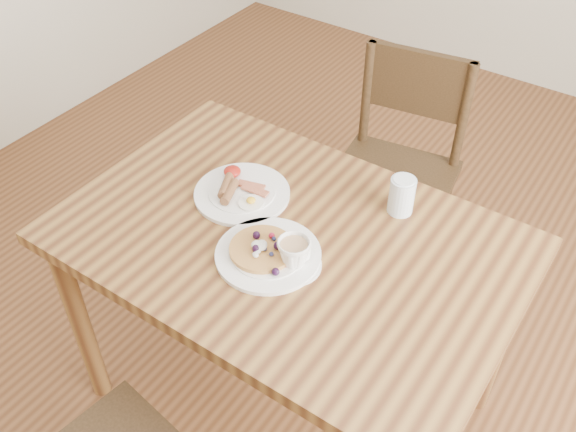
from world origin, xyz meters
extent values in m
plane|color=#542F18|center=(0.00, 0.00, 0.00)|extent=(5.00, 5.00, 0.00)
cube|color=brown|center=(0.00, 0.00, 0.73)|extent=(1.20, 0.80, 0.04)
cylinder|color=brown|center=(-0.54, -0.34, 0.35)|extent=(0.06, 0.06, 0.71)
cylinder|color=brown|center=(0.54, 0.34, 0.35)|extent=(0.06, 0.06, 0.71)
cylinder|color=brown|center=(-0.54, 0.34, 0.35)|extent=(0.06, 0.06, 0.71)
cube|color=#3D2816|center=(-0.03, 0.70, 0.45)|extent=(0.48, 0.48, 0.04)
cylinder|color=#3D2816|center=(-0.18, 0.50, 0.21)|extent=(0.04, 0.04, 0.43)
cylinder|color=#3D2816|center=(0.18, 0.55, 0.21)|extent=(0.04, 0.04, 0.43)
cylinder|color=#3D2816|center=(-0.24, 0.85, 0.21)|extent=(0.04, 0.04, 0.43)
cylinder|color=#3D2816|center=(0.12, 0.91, 0.21)|extent=(0.04, 0.04, 0.43)
cylinder|color=#3D2816|center=(0.12, 0.91, 0.67)|extent=(0.04, 0.04, 0.43)
cylinder|color=#3D2816|center=(-0.24, 0.85, 0.67)|extent=(0.04, 0.04, 0.43)
cube|color=#3D2816|center=(-0.06, 0.89, 0.76)|extent=(0.38, 0.09, 0.24)
cylinder|color=white|center=(0.00, -0.09, 0.76)|extent=(0.27, 0.27, 0.01)
cylinder|color=white|center=(0.00, -0.09, 0.76)|extent=(0.19, 0.19, 0.01)
cylinder|color=#B22D59|center=(0.05, -0.08, 0.77)|extent=(0.07, 0.07, 0.00)
cylinder|color=#C68C47|center=(-0.01, -0.10, 0.77)|extent=(0.17, 0.17, 0.01)
ellipsoid|color=white|center=(-0.02, -0.10, 0.79)|extent=(0.03, 0.03, 0.02)
ellipsoid|color=white|center=(0.00, -0.13, 0.79)|extent=(0.02, 0.02, 0.01)
cylinder|color=white|center=(0.07, -0.06, 0.79)|extent=(0.06, 0.06, 0.04)
cylinder|color=#591E07|center=(0.07, -0.06, 0.80)|extent=(0.05, 0.05, 0.00)
sphere|color=black|center=(0.02, -0.08, 0.79)|extent=(0.02, 0.02, 0.02)
sphere|color=#1E234C|center=(0.02, -0.06, 0.78)|extent=(0.01, 0.01, 0.01)
sphere|color=#1E234C|center=(0.00, -0.04, 0.78)|extent=(0.01, 0.01, 0.01)
sphere|color=#B21938|center=(-0.01, -0.06, 0.79)|extent=(0.02, 0.02, 0.02)
sphere|color=black|center=(-0.03, -0.07, 0.79)|extent=(0.02, 0.02, 0.02)
sphere|color=#1E234C|center=(-0.04, -0.09, 0.78)|extent=(0.01, 0.01, 0.01)
sphere|color=black|center=(-0.01, -0.10, 0.79)|extent=(0.02, 0.02, 0.02)
sphere|color=#1E234C|center=(0.00, -0.11, 0.78)|extent=(0.01, 0.01, 0.01)
sphere|color=#1E234C|center=(0.02, -0.10, 0.78)|extent=(0.01, 0.01, 0.01)
sphere|color=#1E234C|center=(0.07, -0.14, 0.77)|extent=(0.01, 0.01, 0.01)
sphere|color=#B21938|center=(0.08, -0.10, 0.77)|extent=(0.01, 0.01, 0.01)
sphere|color=black|center=(0.08, -0.06, 0.78)|extent=(0.02, 0.02, 0.02)
sphere|color=#1E234C|center=(0.05, -0.03, 0.77)|extent=(0.01, 0.01, 0.01)
cylinder|color=white|center=(-0.20, 0.06, 0.76)|extent=(0.27, 0.27, 0.01)
cylinder|color=white|center=(-0.20, 0.06, 0.76)|extent=(0.19, 0.19, 0.01)
cylinder|color=brown|center=(-0.24, 0.04, 0.78)|extent=(0.06, 0.10, 0.03)
cylinder|color=brown|center=(-0.22, 0.03, 0.78)|extent=(0.06, 0.10, 0.03)
cube|color=maroon|center=(-0.19, 0.09, 0.77)|extent=(0.08, 0.04, 0.01)
cube|color=maroon|center=(-0.17, 0.08, 0.77)|extent=(0.08, 0.03, 0.01)
cylinder|color=white|center=(-0.15, 0.03, 0.77)|extent=(0.07, 0.07, 0.00)
ellipsoid|color=yellow|center=(-0.15, 0.03, 0.78)|extent=(0.03, 0.03, 0.01)
ellipsoid|color=#A5190F|center=(-0.27, 0.10, 0.78)|extent=(0.05, 0.05, 0.03)
cylinder|color=white|center=(0.07, -0.08, 0.75)|extent=(0.14, 0.14, 0.01)
imported|color=white|center=(0.07, -0.08, 0.80)|extent=(0.11, 0.11, 0.08)
cylinder|color=tan|center=(0.07, -0.08, 0.82)|extent=(0.07, 0.07, 0.00)
cylinder|color=silver|center=(0.20, 0.26, 0.80)|extent=(0.07, 0.07, 0.11)
camera|label=1|loc=(0.69, -1.00, 1.91)|focal=40.00mm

